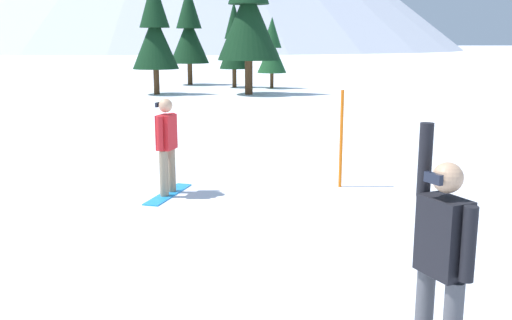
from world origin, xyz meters
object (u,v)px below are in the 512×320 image
Objects in this scene: pine_tree_twin at (155,31)px; pine_tree_tall at (249,8)px; snowboarder_foreground at (442,262)px; pine_tree_broad at (189,31)px; pine_tree_young at (234,41)px; snowboarder_midground at (167,145)px; trail_marker_pole at (341,139)px; pine_tree_slender at (272,50)px.

pine_tree_tall reaches higher than pine_tree_twin.
snowboarder_foreground is 0.33× the size of pine_tree_broad.
snowboarder_foreground is 30.21m from pine_tree_young.
snowboarder_midground is 0.34× the size of pine_tree_young.
pine_tree_twin is 6.79m from pine_tree_broad.
pine_tree_broad is at bearing 121.73° from pine_tree_tall.
pine_tree_twin is at bearing 102.69° from snowboarder_midground.
pine_tree_broad is (-7.03, 31.86, 2.35)m from snowboarder_foreground.
trail_marker_pole is 23.25m from pine_tree_slender.
snowboarder_foreground is at bearing -77.55° from pine_tree_broad.
trail_marker_pole is at bearing -75.05° from pine_tree_broad.
pine_tree_tall is (-1.11, -4.02, 2.09)m from pine_tree_slender.
pine_tree_slender is 0.51× the size of pine_tree_tall.
pine_tree_broad reaches higher than trail_marker_pole.
snowboarder_midground is 24.51m from pine_tree_young.
trail_marker_pole is at bearing -68.34° from pine_tree_twin.
pine_tree_slender is 0.67× the size of pine_tree_broad.
pine_tree_twin is at bearing 111.66° from trail_marker_pole.
pine_tree_tall reaches higher than pine_tree_young.
snowboarder_midground is at bearing 120.91° from snowboarder_foreground.
snowboarder_foreground is at bearing -72.97° from pine_tree_twin.
trail_marker_pole is 0.31× the size of pine_tree_twin.
snowboarder_foreground is 0.26× the size of pine_tree_tall.
pine_tree_slender is at bearing -14.28° from pine_tree_young.
pine_tree_young is at bearing 91.91° from snowboarder_midground.
pine_tree_tall is at bearing -58.27° from pine_tree_broad.
pine_tree_slender is 0.82× the size of pine_tree_young.
snowboarder_midground is at bearing -93.38° from pine_tree_slender.
pine_tree_young is 0.82× the size of pine_tree_broad.
pine_tree_young is (3.61, 4.78, -0.51)m from pine_tree_twin.
snowboarder_foreground is at bearing -82.22° from pine_tree_young.
snowboarder_midground is at bearing -90.86° from pine_tree_tall.
pine_tree_young reaches higher than snowboarder_midground.
pine_tree_twin reaches higher than trail_marker_pole.
pine_tree_twin is at bearing -144.18° from pine_tree_slender.
pine_tree_tall is (1.11, -4.59, 1.60)m from pine_tree_young.
snowboarder_foreground is 1.13× the size of trail_marker_pole.
pine_tree_slender is (-1.69, 23.15, 1.31)m from trail_marker_pole.
pine_tree_broad is at bearing 98.11° from snowboarder_midground.
pine_tree_tall is at bearing -76.39° from pine_tree_young.
pine_tree_broad is at bearing 146.17° from pine_tree_young.
snowboarder_midground is 3.18m from trail_marker_pole.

